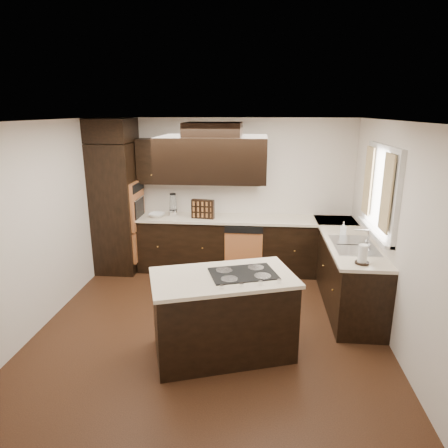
{
  "coord_description": "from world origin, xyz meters",
  "views": [
    {
      "loc": [
        0.57,
        -4.49,
        2.61
      ],
      "look_at": [
        0.1,
        0.6,
        1.15
      ],
      "focal_mm": 32.0,
      "sensor_mm": 36.0,
      "label": 1
    }
  ],
  "objects": [
    {
      "name": "upper_cabinets",
      "position": [
        -0.43,
        1.93,
        1.81
      ],
      "size": [
        2.0,
        0.34,
        0.72
      ],
      "primitive_type": "cube",
      "color": "black",
      "rests_on": "wall_back"
    },
    {
      "name": "curtain_left",
      "position": [
        2.01,
        0.13,
        1.7
      ],
      "size": [
        0.02,
        0.34,
        0.9
      ],
      "primitive_type": "cube",
      "color": "beige",
      "rests_on": "wall_right"
    },
    {
      "name": "blender_base",
      "position": [
        -0.85,
        1.81,
        0.97
      ],
      "size": [
        0.15,
        0.15,
        0.1
      ],
      "primitive_type": "cylinder",
      "color": "silver",
      "rests_on": "countertop_back"
    },
    {
      "name": "wall_back",
      "position": [
        0.0,
        2.11,
        1.25
      ],
      "size": [
        4.2,
        0.02,
        2.5
      ],
      "primitive_type": "cube",
      "color": "beige",
      "rests_on": "ground"
    },
    {
      "name": "island_top",
      "position": [
        0.2,
        -0.59,
        0.9
      ],
      "size": [
        1.7,
        1.28,
        0.04
      ],
      "primitive_type": "cube",
      "rotation": [
        0.0,
        0.0,
        0.32
      ],
      "color": "beige",
      "rests_on": "island"
    },
    {
      "name": "range_hood",
      "position": [
        0.1,
        -0.55,
        2.16
      ],
      "size": [
        1.05,
        0.72,
        0.42
      ],
      "primitive_type": "cube",
      "color": "black",
      "rests_on": "ceiling"
    },
    {
      "name": "sink_rim",
      "position": [
        1.8,
        0.55,
        0.92
      ],
      "size": [
        0.52,
        0.84,
        0.01
      ],
      "primitive_type": "cube",
      "color": "silver",
      "rests_on": "countertop_right"
    },
    {
      "name": "island",
      "position": [
        0.2,
        -0.59,
        0.44
      ],
      "size": [
        1.64,
        1.21,
        0.88
      ],
      "primitive_type": "cube",
      "rotation": [
        0.0,
        0.0,
        0.32
      ],
      "color": "black",
      "rests_on": "floor"
    },
    {
      "name": "spice_rack",
      "position": [
        -0.35,
        1.71,
        1.07
      ],
      "size": [
        0.38,
        0.15,
        0.31
      ],
      "primitive_type": "cube",
      "rotation": [
        0.0,
        0.0,
        -0.17
      ],
      "color": "black",
      "rests_on": "countertop_back"
    },
    {
      "name": "ceiling",
      "position": [
        0.0,
        0.0,
        2.51
      ],
      "size": [
        4.2,
        4.2,
        0.02
      ],
      "primitive_type": "cube",
      "color": "white",
      "rests_on": "ground"
    },
    {
      "name": "oven_column",
      "position": [
        -1.78,
        1.71,
        1.06
      ],
      "size": [
        0.65,
        0.75,
        2.12
      ],
      "primitive_type": "cube",
      "color": "black",
      "rests_on": "floor"
    },
    {
      "name": "countertop_back",
      "position": [
        0.03,
        1.79,
        0.9
      ],
      "size": [
        2.93,
        0.63,
        0.04
      ],
      "primitive_type": "cube",
      "color": "beige",
      "rests_on": "base_cabinets_back"
    },
    {
      "name": "paper_towel",
      "position": [
        1.75,
        -0.11,
        1.04
      ],
      "size": [
        0.13,
        0.13,
        0.23
      ],
      "primitive_type": "cylinder",
      "rotation": [
        0.0,
        0.0,
        0.27
      ],
      "color": "silver",
      "rests_on": "countertop_right"
    },
    {
      "name": "window_pane",
      "position": [
        2.1,
        0.55,
        1.65
      ],
      "size": [
        0.0,
        1.2,
        1.0
      ],
      "primitive_type": "cube",
      "color": "white",
      "rests_on": "wall_right"
    },
    {
      "name": "wall_left",
      "position": [
        -2.11,
        0.0,
        1.25
      ],
      "size": [
        0.02,
        4.2,
        2.5
      ],
      "primitive_type": "cube",
      "color": "beige",
      "rests_on": "ground"
    },
    {
      "name": "soap_bottle",
      "position": [
        1.75,
        1.01,
        1.01
      ],
      "size": [
        0.1,
        0.1,
        0.19
      ],
      "primitive_type": "imported",
      "rotation": [
        0.0,
        0.0,
        -0.17
      ],
      "color": "silver",
      "rests_on": "countertop_right"
    },
    {
      "name": "mixing_bowl",
      "position": [
        -1.11,
        1.72,
        0.95
      ],
      "size": [
        0.29,
        0.29,
        0.06
      ],
      "primitive_type": "imported",
      "rotation": [
        0.0,
        0.0,
        -0.12
      ],
      "color": "silver",
      "rests_on": "countertop_back"
    },
    {
      "name": "hood_duct",
      "position": [
        0.1,
        -0.55,
        2.44
      ],
      "size": [
        0.55,
        0.5,
        0.13
      ],
      "primitive_type": "cube",
      "color": "black",
      "rests_on": "ceiling"
    },
    {
      "name": "wall_right",
      "position": [
        2.11,
        0.0,
        1.25
      ],
      "size": [
        0.02,
        4.2,
        2.5
      ],
      "primitive_type": "cube",
      "color": "beige",
      "rests_on": "ground"
    },
    {
      "name": "wall_front",
      "position": [
        0.0,
        -2.11,
        1.25
      ],
      "size": [
        4.2,
        0.02,
        2.5
      ],
      "primitive_type": "cube",
      "color": "beige",
      "rests_on": "ground"
    },
    {
      "name": "blender_pitcher",
      "position": [
        -0.85,
        1.81,
        1.15
      ],
      "size": [
        0.13,
        0.13,
        0.26
      ],
      "primitive_type": "cone",
      "color": "silver",
      "rests_on": "blender_base"
    },
    {
      "name": "window_frame",
      "position": [
        2.07,
        0.55,
        1.65
      ],
      "size": [
        0.06,
        1.32,
        1.12
      ],
      "primitive_type": "cube",
      "color": "silver",
      "rests_on": "wall_right"
    },
    {
      "name": "dishwasher_front",
      "position": [
        0.33,
        1.5,
        0.4
      ],
      "size": [
        0.6,
        0.05,
        0.72
      ],
      "primitive_type": "cube",
      "color": "#CA743F",
      "rests_on": "floor"
    },
    {
      "name": "cooktop",
      "position": [
        0.41,
        -0.53,
        0.93
      ],
      "size": [
        0.8,
        0.65,
        0.01
      ],
      "primitive_type": "cube",
      "rotation": [
        0.0,
        0.0,
        0.32
      ],
      "color": "black",
      "rests_on": "island_top"
    },
    {
      "name": "wall_oven_face",
      "position": [
        -1.43,
        1.71,
        1.12
      ],
      "size": [
        0.05,
        0.62,
        0.78
      ],
      "primitive_type": "cube",
      "color": "#CA743F",
      "rests_on": "oven_column"
    },
    {
      "name": "curtain_right",
      "position": [
        2.01,
        0.97,
        1.7
      ],
      "size": [
        0.02,
        0.34,
        0.9
      ],
      "primitive_type": "cube",
      "color": "beige",
      "rests_on": "wall_right"
    },
    {
      "name": "floor",
      "position": [
        0.0,
        0.0,
        -0.01
      ],
      "size": [
        4.2,
        4.2,
        0.02
      ],
      "primitive_type": "cube",
      "color": "#502D19",
      "rests_on": "ground"
    },
    {
      "name": "countertop_right",
      "position": [
        1.79,
        0.9,
        0.9
      ],
      "size": [
        0.63,
        2.4,
        0.04
      ],
      "primitive_type": "cube",
      "color": "beige",
      "rests_on": "base_cabinets_right"
    },
    {
      "name": "base_cabinets_right",
      "position": [
        1.8,
        0.9,
        0.44
      ],
      "size": [
        0.6,
        2.4,
        0.88
      ],
      "primitive_type": "cube",
      "color": "black",
      "rests_on": "floor"
    },
    {
      "name": "base_cabinets_back",
      "position": [
        0.03,
        1.8,
        0.44
      ],
      "size": [
        2.93,
        0.6,
        0.88
      ],
      "primitive_type": "cube",
      "color": "black",
      "rests_on": "floor"
    }
  ]
}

